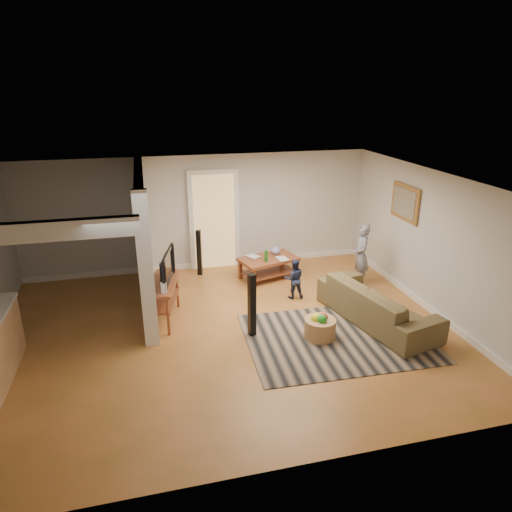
# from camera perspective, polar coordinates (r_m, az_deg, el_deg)

# --- Properties ---
(ground) EXTENTS (7.50, 7.50, 0.00)m
(ground) POSITION_cam_1_polar(r_m,az_deg,el_deg) (7.73, -3.77, -9.44)
(ground) COLOR brown
(ground) RESTS_ON ground
(room_shell) EXTENTS (7.54, 6.02, 2.52)m
(room_shell) POSITION_cam_1_polar(r_m,az_deg,el_deg) (7.43, -12.75, 1.18)
(room_shell) COLOR #B5B2AD
(room_shell) RESTS_ON ground
(area_rug) EXTENTS (3.01, 2.25, 0.01)m
(area_rug) POSITION_cam_1_polar(r_m,az_deg,el_deg) (7.65, 10.12, -10.02)
(area_rug) COLOR black
(area_rug) RESTS_ON ground
(sofa) EXTENTS (1.42, 2.45, 0.67)m
(sofa) POSITION_cam_1_polar(r_m,az_deg,el_deg) (8.30, 14.67, -7.86)
(sofa) COLOR #484324
(sofa) RESTS_ON ground
(coffee_table) EXTENTS (1.34, 1.00, 0.70)m
(coffee_table) POSITION_cam_1_polar(r_m,az_deg,el_deg) (9.60, 1.62, -0.77)
(coffee_table) COLOR brown
(coffee_table) RESTS_ON ground
(tv_console) EXTENTS (0.69, 1.23, 1.00)m
(tv_console) POSITION_cam_1_polar(r_m,az_deg,el_deg) (7.92, -11.44, -3.64)
(tv_console) COLOR brown
(tv_console) RESTS_ON ground
(speaker_left) EXTENTS (0.13, 0.13, 1.08)m
(speaker_left) POSITION_cam_1_polar(r_m,az_deg,el_deg) (7.37, -0.51, -6.20)
(speaker_left) COLOR black
(speaker_left) RESTS_ON ground
(speaker_right) EXTENTS (0.13, 0.13, 1.00)m
(speaker_right) POSITION_cam_1_polar(r_m,az_deg,el_deg) (9.82, -7.11, 0.43)
(speaker_right) COLOR black
(speaker_right) RESTS_ON ground
(toy_basket) EXTENTS (0.51, 0.51, 0.45)m
(toy_basket) POSITION_cam_1_polar(r_m,az_deg,el_deg) (7.54, 8.00, -8.82)
(toy_basket) COLOR #9E7944
(toy_basket) RESTS_ON ground
(child) EXTENTS (0.41, 0.53, 1.30)m
(child) POSITION_cam_1_polar(r_m,az_deg,el_deg) (9.65, 12.69, -3.53)
(child) COLOR slate
(child) RESTS_ON ground
(toddler) EXTENTS (0.42, 0.35, 0.79)m
(toddler) POSITION_cam_1_polar(r_m,az_deg,el_deg) (8.90, 4.71, -5.19)
(toddler) COLOR #202743
(toddler) RESTS_ON ground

